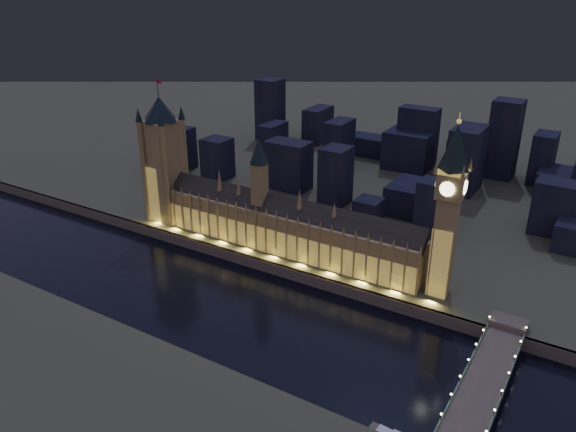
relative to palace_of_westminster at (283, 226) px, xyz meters
The scene contains 8 objects.
ground_plane 67.22m from the palace_of_westminster, 87.03° to the right, with size 2000.00×2000.00×0.00m, color black.
north_bank 458.80m from the palace_of_westminster, 89.60° to the left, with size 2000.00×960.00×8.00m, color #3B4532.
embankment_wall 30.68m from the palace_of_westminster, 81.23° to the right, with size 2000.00×2.50×8.00m, color #484C40.
palace_of_westminster is the anchor object (origin of this frame).
victoria_tower 112.44m from the palace_of_westminster, behind, with size 31.68×31.68×108.46m.
elizabeth_tower 119.42m from the palace_of_westminster, ahead, with size 18.00×18.00×110.93m.
westminster_bridge 169.96m from the palace_of_westminster, 22.73° to the right, with size 19.77×113.00×15.90m.
city_backdrop 189.31m from the palace_of_westminster, 77.95° to the left, with size 470.75×215.63×74.30m.
Camera 1 is at (183.87, -237.16, 187.03)m, focal length 35.00 mm.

